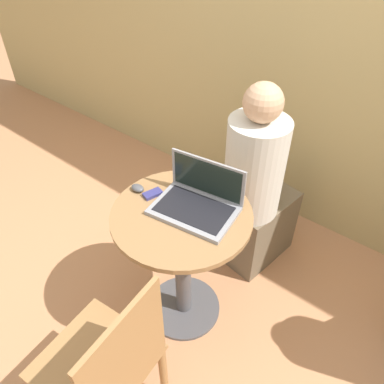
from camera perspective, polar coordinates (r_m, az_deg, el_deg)
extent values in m
plane|color=tan|center=(2.25, -1.24, -17.23)|extent=(12.00, 12.00, 0.00)
cube|color=tan|center=(2.28, 18.36, 23.38)|extent=(7.00, 0.05, 2.60)
cylinder|color=#4C4C51|center=(2.24, -1.24, -17.09)|extent=(0.41, 0.41, 0.02)
cylinder|color=#4C4C51|center=(1.94, -1.40, -11.32)|extent=(0.08, 0.08, 0.70)
cylinder|color=olive|center=(1.67, -1.59, -3.54)|extent=(0.64, 0.64, 0.02)
cube|color=gray|center=(1.66, 0.28, -2.85)|extent=(0.40, 0.29, 0.02)
cube|color=black|center=(1.65, 0.28, -2.56)|extent=(0.35, 0.24, 0.00)
cube|color=gray|center=(1.68, 2.37, 2.25)|extent=(0.36, 0.06, 0.19)
cube|color=black|center=(1.67, 2.27, 2.14)|extent=(0.33, 0.05, 0.17)
cube|color=navy|center=(1.76, -6.02, -0.27)|extent=(0.07, 0.10, 0.02)
ellipsoid|color=#4C4C51|center=(1.79, -8.29, 0.61)|extent=(0.07, 0.05, 0.03)
cylinder|color=#9E7042|center=(1.95, -13.37, -20.17)|extent=(0.04, 0.04, 0.45)
cylinder|color=#9E7042|center=(1.82, -4.36, -25.97)|extent=(0.04, 0.04, 0.45)
cube|color=#9E7042|center=(1.63, -14.43, -23.67)|extent=(0.44, 0.44, 0.02)
cube|color=#9E7042|center=(1.34, -9.88, -23.70)|extent=(0.05, 0.37, 0.45)
cube|color=brown|center=(2.37, 9.85, -5.13)|extent=(0.35, 0.47, 0.46)
cylinder|color=beige|center=(1.98, 9.50, 3.61)|extent=(0.31, 0.31, 0.55)
sphere|color=tan|center=(1.78, 10.80, 13.24)|extent=(0.19, 0.19, 0.19)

